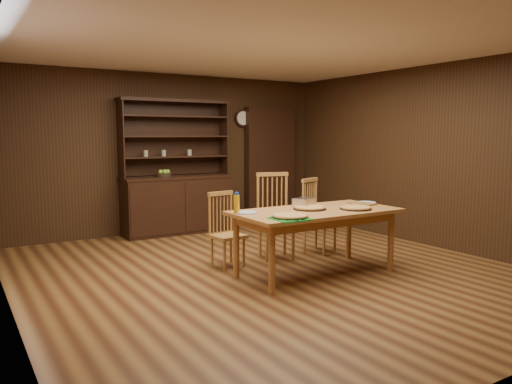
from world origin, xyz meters
TOP-DOWN VIEW (x-y plane):
  - floor at (0.00, 0.00)m, footprint 6.00×6.00m
  - room_shell at (0.00, 0.00)m, footprint 6.00×6.00m
  - china_hutch at (-0.00, 2.75)m, footprint 1.84×0.52m
  - doorway at (1.90, 2.90)m, footprint 1.00×0.18m
  - wall_clock at (1.35, 2.96)m, footprint 0.30×0.05m
  - dining_table at (0.39, -0.36)m, footprint 1.91×0.96m
  - chair_left at (-0.33, 0.50)m, footprint 0.41×0.40m
  - chair_center at (0.43, 0.55)m, footprint 0.56×0.55m
  - chair_right at (1.08, 0.51)m, footprint 0.54×0.53m
  - pizza_left at (-0.18, -0.65)m, footprint 0.39×0.39m
  - pizza_right at (0.81, -0.57)m, footprint 0.37×0.37m
  - pizza_center at (0.35, -0.29)m, footprint 0.38×0.38m
  - cooling_rack at (-0.24, -0.73)m, footprint 0.38×0.38m
  - plate_left at (-0.42, -0.15)m, footprint 0.26×0.26m
  - plate_right at (1.28, -0.25)m, footprint 0.25×0.25m
  - foil_dish at (0.45, -0.06)m, footprint 0.30×0.26m
  - juice_bottle at (-0.52, -0.13)m, footprint 0.06×0.06m
  - pot_holder_a at (1.18, -0.35)m, footprint 0.25×0.25m
  - pot_holder_b at (1.13, -0.27)m, footprint 0.28×0.28m
  - fruit_bowl at (-0.25, 2.69)m, footprint 0.25×0.25m

SIDE VIEW (x-z plane):
  - floor at x=0.00m, z-range 0.00..0.00m
  - chair_left at x=-0.33m, z-range 0.02..0.94m
  - chair_right at x=1.08m, z-range 0.03..1.04m
  - chair_center at x=0.43m, z-range 0.04..1.15m
  - china_hutch at x=0.00m, z-range -0.49..1.68m
  - dining_table at x=0.39m, z-range 0.30..1.05m
  - pot_holder_a at x=1.18m, z-range 0.75..0.77m
  - cooling_rack at x=-0.24m, z-range 0.75..0.77m
  - pot_holder_b at x=1.13m, z-range 0.75..0.77m
  - plate_left at x=-0.42m, z-range 0.75..0.77m
  - plate_right at x=1.28m, z-range 0.75..0.77m
  - pizza_center at x=0.35m, z-range 0.75..0.79m
  - pizza_left at x=-0.18m, z-range 0.75..0.79m
  - pizza_right at x=0.81m, z-range 0.75..0.79m
  - foil_dish at x=0.45m, z-range 0.75..0.85m
  - juice_bottle at x=-0.52m, z-range 0.74..0.98m
  - fruit_bowl at x=-0.25m, z-range 0.93..1.04m
  - doorway at x=1.90m, z-range 0.00..2.10m
  - room_shell at x=0.00m, z-range -1.42..4.58m
  - wall_clock at x=1.35m, z-range 1.75..2.05m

